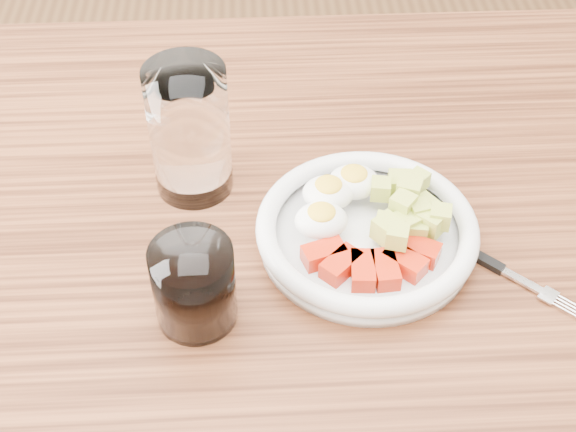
# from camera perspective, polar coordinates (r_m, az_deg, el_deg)

# --- Properties ---
(dining_table) EXTENTS (1.50, 0.90, 0.77)m
(dining_table) POSITION_cam_1_polar(r_m,az_deg,el_deg) (0.93, 0.65, -6.13)
(dining_table) COLOR brown
(dining_table) RESTS_ON ground
(bowl) EXTENTS (0.23, 0.23, 0.06)m
(bowl) POSITION_cam_1_polar(r_m,az_deg,el_deg) (0.84, 5.63, -0.81)
(bowl) COLOR white
(bowl) RESTS_ON dining_table
(fork) EXTENTS (0.13, 0.12, 0.01)m
(fork) POSITION_cam_1_polar(r_m,az_deg,el_deg) (0.85, 14.04, -3.20)
(fork) COLOR black
(fork) RESTS_ON dining_table
(water_glass) EXTENTS (0.09, 0.09, 0.16)m
(water_glass) POSITION_cam_1_polar(r_m,az_deg,el_deg) (0.87, -7.01, 6.02)
(water_glass) COLOR white
(water_glass) RESTS_ON dining_table
(coffee_glass) EXTENTS (0.08, 0.08, 0.09)m
(coffee_glass) POSITION_cam_1_polar(r_m,az_deg,el_deg) (0.76, -6.70, -4.90)
(coffee_glass) COLOR white
(coffee_glass) RESTS_ON dining_table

